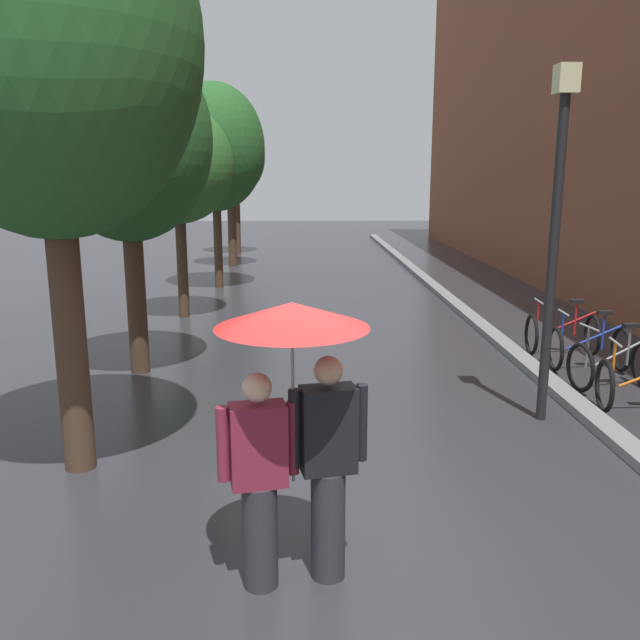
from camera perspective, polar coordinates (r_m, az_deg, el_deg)
ground_plane at (r=5.65m, az=2.81°, el=-19.50°), size 80.00×80.00×0.00m
kerb_strip at (r=15.49m, az=11.81°, el=1.29°), size 0.30×36.00×0.12m
street_tree_0 at (r=6.95m, az=-22.82°, el=21.36°), size 2.88×2.88×6.02m
street_tree_1 at (r=10.19m, az=-16.50°, el=14.81°), size 2.47×2.47×5.02m
street_tree_2 at (r=14.18m, az=-12.29°, el=13.03°), size 2.29×2.29×4.43m
street_tree_3 at (r=17.92m, az=-9.15°, el=14.58°), size 2.62×2.62×5.37m
street_tree_4 at (r=22.24m, az=-7.84°, el=13.79°), size 2.28×2.28×4.90m
street_tree_5 at (r=25.87m, az=-7.41°, el=14.13°), size 2.28×2.28×5.01m
parked_bicycle_1 at (r=10.19m, az=24.22°, el=-3.52°), size 1.16×0.83×0.96m
parked_bicycle_2 at (r=11.01m, az=22.34°, el=-2.22°), size 1.12×0.76×0.96m
parked_bicycle_3 at (r=11.83m, az=20.33°, el=-1.09°), size 1.13×0.77×0.96m
couple_under_umbrella at (r=4.70m, az=-2.31°, el=-7.32°), size 1.09×1.09×2.14m
street_lamp_post at (r=8.26m, az=19.83°, el=8.12°), size 0.24×0.24×4.21m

